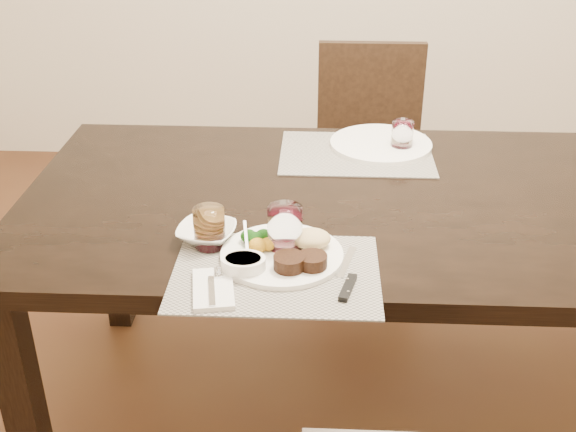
{
  "coord_description": "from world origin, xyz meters",
  "views": [
    {
      "loc": [
        -0.19,
        -1.75,
        1.62
      ],
      "look_at": [
        -0.27,
        -0.26,
        0.82
      ],
      "focal_mm": 45.0,
      "sensor_mm": 36.0,
      "label": 1
    }
  ],
  "objects_px": {
    "chair_far": "(369,148)",
    "dinner_plate": "(288,252)",
    "far_plate": "(381,144)",
    "wine_glass_near": "(285,232)",
    "cracker_bowl": "(207,232)",
    "steak_knife": "(347,281)"
  },
  "relations": [
    {
      "from": "dinner_plate",
      "to": "far_plate",
      "type": "relative_size",
      "value": 0.9
    },
    {
      "from": "chair_far",
      "to": "dinner_plate",
      "type": "relative_size",
      "value": 3.18
    },
    {
      "from": "steak_knife",
      "to": "far_plate",
      "type": "bearing_deg",
      "value": 95.75
    },
    {
      "from": "wine_glass_near",
      "to": "steak_knife",
      "type": "bearing_deg",
      "value": -42.77
    },
    {
      "from": "dinner_plate",
      "to": "wine_glass_near",
      "type": "xyz_separation_m",
      "value": [
        -0.01,
        0.03,
        0.03
      ]
    },
    {
      "from": "chair_far",
      "to": "cracker_bowl",
      "type": "relative_size",
      "value": 5.67
    },
    {
      "from": "cracker_bowl",
      "to": "far_plate",
      "type": "relative_size",
      "value": 0.5
    },
    {
      "from": "chair_far",
      "to": "dinner_plate",
      "type": "height_order",
      "value": "chair_far"
    },
    {
      "from": "far_plate",
      "to": "dinner_plate",
      "type": "bearing_deg",
      "value": -110.61
    },
    {
      "from": "dinner_plate",
      "to": "wine_glass_near",
      "type": "distance_m",
      "value": 0.05
    },
    {
      "from": "chair_far",
      "to": "far_plate",
      "type": "height_order",
      "value": "chair_far"
    },
    {
      "from": "chair_far",
      "to": "wine_glass_near",
      "type": "height_order",
      "value": "chair_far"
    },
    {
      "from": "dinner_plate",
      "to": "cracker_bowl",
      "type": "relative_size",
      "value": 1.78
    },
    {
      "from": "chair_far",
      "to": "far_plate",
      "type": "distance_m",
      "value": 0.64
    },
    {
      "from": "chair_far",
      "to": "cracker_bowl",
      "type": "bearing_deg",
      "value": -111.15
    },
    {
      "from": "dinner_plate",
      "to": "cracker_bowl",
      "type": "distance_m",
      "value": 0.21
    },
    {
      "from": "cracker_bowl",
      "to": "wine_glass_near",
      "type": "height_order",
      "value": "wine_glass_near"
    },
    {
      "from": "dinner_plate",
      "to": "far_plate",
      "type": "distance_m",
      "value": 0.73
    },
    {
      "from": "steak_knife",
      "to": "cracker_bowl",
      "type": "xyz_separation_m",
      "value": [
        -0.33,
        0.18,
        0.01
      ]
    },
    {
      "from": "chair_far",
      "to": "dinner_plate",
      "type": "xyz_separation_m",
      "value": [
        -0.26,
        -1.27,
        0.27
      ]
    },
    {
      "from": "steak_knife",
      "to": "cracker_bowl",
      "type": "height_order",
      "value": "cracker_bowl"
    },
    {
      "from": "cracker_bowl",
      "to": "far_plate",
      "type": "xyz_separation_m",
      "value": [
        0.45,
        0.61,
        -0.01
      ]
    }
  ]
}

